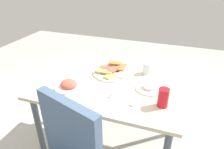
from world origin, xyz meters
TOP-DOWN VIEW (x-y plane):
  - ground_plane at (0.00, 0.00)m, footprint 6.00×6.00m
  - dining_table at (0.00, 0.00)m, footprint 1.04×0.79m
  - pide_platter at (0.04, -0.13)m, footprint 0.31×0.31m
  - salad_plate_greens at (-0.29, 0.01)m, footprint 0.20×0.20m
  - salad_plate_rice at (0.26, 0.18)m, footprint 0.20×0.20m
  - soda_can at (-0.39, 0.18)m, footprint 0.09×0.09m
  - drinking_glass at (-0.22, -0.21)m, footprint 0.06×0.06m
  - paper_napkin at (-0.14, 0.20)m, footprint 0.19×0.19m
  - fork at (-0.14, 0.19)m, footprint 0.17×0.05m
  - spoon at (-0.14, 0.22)m, footprint 0.19×0.06m

SIDE VIEW (x-z plane):
  - ground_plane at x=0.00m, z-range 0.00..0.00m
  - dining_table at x=0.00m, z-range 0.27..0.97m
  - paper_napkin at x=-0.14m, z-range 0.71..0.71m
  - fork at x=-0.14m, z-range 0.71..0.71m
  - spoon at x=-0.14m, z-range 0.71..0.71m
  - pide_platter at x=0.04m, z-range 0.70..0.74m
  - salad_plate_greens at x=-0.29m, z-range 0.70..0.74m
  - salad_plate_rice at x=0.26m, z-range 0.70..0.75m
  - drinking_glass at x=-0.22m, z-range 0.71..0.79m
  - soda_can at x=-0.39m, z-range 0.71..0.83m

